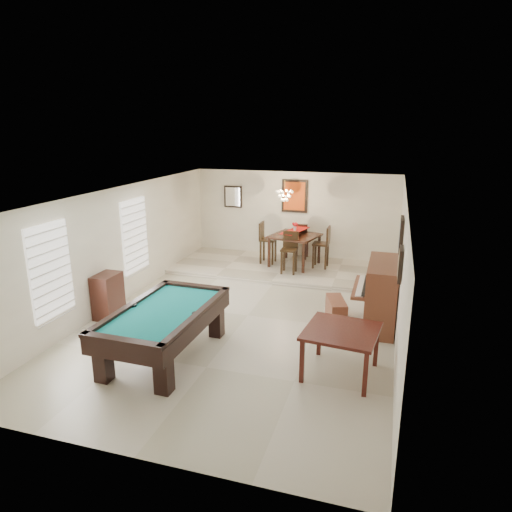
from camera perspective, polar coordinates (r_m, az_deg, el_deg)
The scene contains 25 objects.
ground_plane at distance 9.76m, azimuth -1.03°, elevation -7.50°, with size 6.00×9.00×0.02m, color beige.
wall_back at distance 13.55m, azimuth 4.82°, elevation 4.99°, with size 6.00×0.04×2.60m, color silver.
wall_front at distance 5.52m, azimuth -15.97°, elevation -12.64°, with size 6.00×0.04×2.60m, color silver.
wall_left at distance 10.60m, azimuth -16.69°, elevation 1.23°, with size 0.04×9.00×2.60m, color silver.
wall_right at distance 8.90m, azimuth 17.64°, elevation -1.65°, with size 0.04×9.00×2.60m, color silver.
ceiling at distance 9.04m, azimuth -1.12°, elevation 7.84°, with size 6.00×9.00×0.04m, color white.
dining_step at distance 12.68m, azimuth 3.48°, elevation -1.56°, with size 6.00×2.50×0.12m, color beige.
window_left_front at distance 8.89m, azimuth -24.30°, elevation -1.70°, with size 0.06×1.00×1.70m, color white.
window_left_rear at distance 11.05m, azimuth -14.91°, elevation 2.49°, with size 0.06×1.00×1.70m, color white.
pool_table at distance 8.14m, azimuth -11.31°, elevation -9.46°, with size 1.39×2.56×0.85m, color black, non-canonical shape.
square_table at distance 7.60m, azimuth 10.51°, elevation -11.70°, with size 1.12×1.12×0.78m, color #38130E, non-canonical shape.
upright_piano at distance 9.41m, azimuth 14.49°, elevation -4.57°, with size 0.89×1.58×1.32m, color brown, non-canonical shape.
piano_bench at distance 9.60m, azimuth 9.98°, elevation -6.64°, with size 0.32×0.81×0.45m, color brown.
apothecary_chest at distance 10.02m, azimuth -18.02°, elevation -4.75°, with size 0.42×0.63×0.94m, color black.
dining_table at distance 12.67m, azimuth 4.83°, elevation 1.01°, with size 1.19×1.19×0.98m, color black, non-canonical shape.
flower_vase at distance 12.53m, azimuth 4.90°, elevation 3.70°, with size 0.14×0.14×0.24m, color #A80E13, non-canonical shape.
dining_chair_south at distance 11.97m, azimuth 4.15°, elevation 0.39°, with size 0.40×0.40×1.09m, color black, non-canonical shape.
dining_chair_north at distance 13.37m, azimuth 5.69°, elevation 1.93°, with size 0.39×0.39×1.05m, color black, non-canonical shape.
dining_chair_west at distance 12.83m, azimuth 1.53°, elevation 1.67°, with size 0.43×0.43×1.16m, color black, non-canonical shape.
dining_chair_east at distance 12.53m, azimuth 8.11°, elevation 1.12°, with size 0.42×0.42×1.15m, color black, non-canonical shape.
chandelier at distance 12.15m, azimuth 3.60°, elevation 8.03°, with size 0.44×0.44×0.60m, color #FFE5B2, non-canonical shape.
back_painting at distance 13.41m, azimuth 4.84°, elevation 7.47°, with size 0.75×0.06×0.95m, color #D84C14.
back_mirror at distance 13.94m, azimuth -2.89°, elevation 7.42°, with size 0.55×0.06×0.65m, color white.
right_picture_upper at distance 9.04m, azimuth 17.70°, elevation 2.55°, with size 0.06×0.55×0.65m, color slate.
right_picture_lower at distance 7.83m, azimuth 17.61°, elevation -0.98°, with size 0.06×0.45×0.55m, color gray.
Camera 1 is at (2.77, -8.51, 3.90)m, focal length 32.00 mm.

